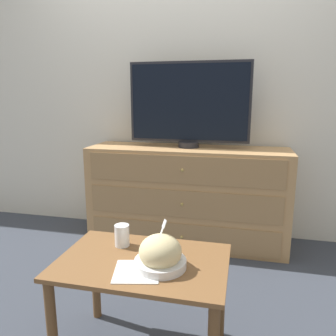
# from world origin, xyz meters

# --- Properties ---
(ground_plane) EXTENTS (12.00, 12.00, 0.00)m
(ground_plane) POSITION_xyz_m (0.00, 0.00, 0.00)
(ground_plane) COLOR #383D47
(wall_back) EXTENTS (12.00, 0.05, 2.60)m
(wall_back) POSITION_xyz_m (0.00, 0.03, 1.30)
(wall_back) COLOR silver
(wall_back) RESTS_ON ground_plane
(dresser) EXTENTS (1.60, 0.47, 0.80)m
(dresser) POSITION_xyz_m (0.10, -0.26, 0.40)
(dresser) COLOR tan
(dresser) RESTS_ON ground_plane
(tv) EXTENTS (0.96, 0.16, 0.67)m
(tv) POSITION_xyz_m (0.10, -0.22, 1.14)
(tv) COLOR #232328
(tv) RESTS_ON dresser
(coffee_table) EXTENTS (0.75, 0.49, 0.49)m
(coffee_table) POSITION_xyz_m (0.13, -1.54, 0.40)
(coffee_table) COLOR brown
(coffee_table) RESTS_ON ground_plane
(takeout_bowl) EXTENTS (0.22, 0.22, 0.20)m
(takeout_bowl) POSITION_xyz_m (0.22, -1.58, 0.55)
(takeout_bowl) COLOR silver
(takeout_bowl) RESTS_ON coffee_table
(drink_cup) EXTENTS (0.07, 0.07, 0.10)m
(drink_cup) POSITION_xyz_m (-0.01, -1.42, 0.54)
(drink_cup) COLOR #9E6638
(drink_cup) RESTS_ON coffee_table
(napkin) EXTENTS (0.22, 0.22, 0.00)m
(napkin) POSITION_xyz_m (0.13, -1.64, 0.49)
(napkin) COLOR white
(napkin) RESTS_ON coffee_table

